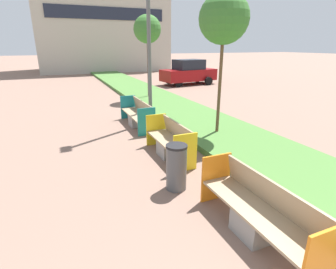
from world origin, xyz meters
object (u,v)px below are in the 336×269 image
sapling_tree_far (147,29)px  street_lamp_post (148,7)px  parked_car_distant (189,72)px  sapling_tree_near (224,19)px  bench_orange_frame (257,214)px  bench_teal_frame (138,116)px  bench_yellow_frame (170,143)px  litter_bin (176,167)px

sapling_tree_far → street_lamp_post: bearing=-108.1°
parked_car_distant → sapling_tree_near: bearing=-120.0°
bench_orange_frame → bench_teal_frame: size_ratio=0.95×
bench_yellow_frame → parked_car_distant: 13.86m
litter_bin → bench_teal_frame: bearing=83.1°
sapling_tree_near → sapling_tree_far: size_ratio=0.99×
bench_orange_frame → bench_yellow_frame: size_ratio=1.16×
bench_orange_frame → litter_bin: 1.89m
sapling_tree_far → parked_car_distant: 6.92m
bench_orange_frame → parked_car_distant: (6.76, 15.52, 0.54)m
street_lamp_post → sapling_tree_far: street_lamp_post is taller
street_lamp_post → bench_teal_frame: bearing=-156.2°
bench_yellow_frame → street_lamp_post: 5.06m
parked_car_distant → street_lamp_post: bearing=-132.5°
bench_orange_frame → sapling_tree_far: size_ratio=0.53×
street_lamp_post → sapling_tree_near: size_ratio=1.72×
street_lamp_post → parked_car_distant: bearing=54.9°
bench_yellow_frame → sapling_tree_near: (2.07, 0.88, 3.23)m
bench_orange_frame → parked_car_distant: bearing=66.5°
bench_teal_frame → parked_car_distant: parked_car_distant is taller
parked_car_distant → bench_yellow_frame: bearing=-126.6°
street_lamp_post → sapling_tree_near: bearing=-59.3°
bench_teal_frame → parked_car_distant: bearing=53.1°
bench_teal_frame → street_lamp_post: street_lamp_post is taller
bench_orange_frame → sapling_tree_near: (2.07, 4.32, 3.23)m
bench_teal_frame → sapling_tree_near: size_ratio=0.56×
parked_car_distant → bench_orange_frame: bearing=-120.9°
street_lamp_post → sapling_tree_far: 4.72m
bench_teal_frame → street_lamp_post: 3.80m
litter_bin → sapling_tree_near: 4.79m
bench_orange_frame → bench_yellow_frame: bearing=90.1°
sapling_tree_far → bench_yellow_frame: bearing=-104.9°
bench_orange_frame → bench_yellow_frame: (-0.00, 3.44, -0.01)m
bench_yellow_frame → litter_bin: litter_bin is taller
sapling_tree_far → sapling_tree_near: bearing=-90.0°
bench_yellow_frame → sapling_tree_far: 8.72m
litter_bin → sapling_tree_near: size_ratio=0.23×
bench_orange_frame → sapling_tree_far: (2.07, 11.24, 3.28)m
bench_yellow_frame → bench_teal_frame: same height
sapling_tree_near → litter_bin: bearing=-136.4°
bench_teal_frame → parked_car_distant: (6.76, 9.01, 0.54)m
bench_orange_frame → litter_bin: bearing=107.7°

